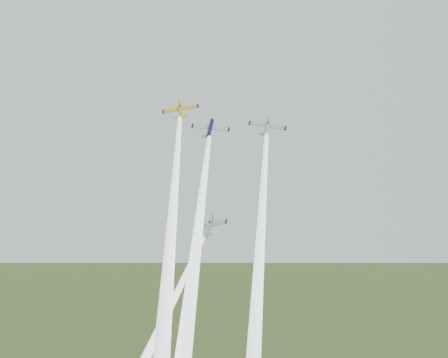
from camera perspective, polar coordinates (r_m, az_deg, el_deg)
plane_yellow at (r=125.02m, az=-4.43°, el=7.06°), size 9.96×7.85×7.97m
smoke_trail_yellow at (r=96.05m, az=-5.39°, el=-5.33°), size 10.83×50.71×49.57m
plane_navy at (r=121.80m, az=-1.41°, el=5.16°), size 8.67×7.49×7.59m
smoke_trail_navy at (r=97.09m, az=-2.74°, el=-6.07°), size 5.74×44.24×42.97m
plane_silver_right at (r=124.50m, az=4.40°, el=5.35°), size 9.41×7.03×8.12m
smoke_trail_silver_right at (r=94.47m, az=3.56°, el=-8.85°), size 3.26×55.07×53.53m
plane_silver_low at (r=113.19m, az=-1.50°, el=-4.81°), size 8.30×8.68×7.58m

